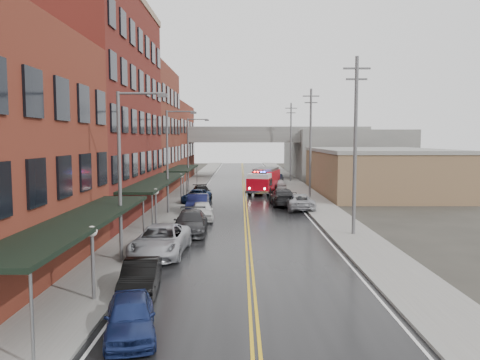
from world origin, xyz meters
name	(u,v)px	position (x,y,z in m)	size (l,w,h in m)	color
ground	(254,322)	(0.00, 0.00, 0.00)	(220.00, 220.00, 0.00)	#2D2B26
road	(245,205)	(0.00, 30.00, 0.01)	(11.00, 160.00, 0.02)	black
sidewalk_left	(172,204)	(-7.30, 30.00, 0.07)	(3.00, 160.00, 0.15)	slate
sidewalk_right	(318,204)	(7.30, 30.00, 0.07)	(3.00, 160.00, 0.15)	slate
curb_left	(189,204)	(-5.65, 30.00, 0.07)	(0.30, 160.00, 0.15)	gray
curb_right	(302,204)	(5.65, 30.00, 0.07)	(0.30, 160.00, 0.15)	gray
brick_building_b	(87,110)	(-13.30, 23.00, 9.00)	(9.00, 20.00, 18.00)	#5D1D18
brick_building_c	(135,131)	(-13.30, 40.50, 7.50)	(9.00, 15.00, 15.00)	brown
brick_building_far	(160,142)	(-13.30, 58.00, 6.00)	(9.00, 20.00, 12.00)	maroon
tan_building	(377,173)	(16.00, 40.00, 2.50)	(14.00, 22.00, 5.00)	#866448
right_far_block	(340,153)	(18.00, 70.00, 4.00)	(18.00, 30.00, 8.00)	slate
awning_0	(81,220)	(-7.49, 4.00, 2.99)	(2.60, 16.00, 3.09)	black
awning_1	(158,181)	(-7.49, 23.00, 2.99)	(2.60, 18.00, 3.09)	black
awning_2	(183,168)	(-7.49, 40.50, 2.99)	(2.60, 13.00, 3.09)	black
globe_lamp_0	(92,246)	(-6.40, 2.00, 2.31)	(0.44, 0.44, 3.12)	#59595B
globe_lamp_1	(156,200)	(-6.40, 16.00, 2.31)	(0.44, 0.44, 3.12)	#59595B
globe_lamp_2	(181,182)	(-6.40, 30.00, 2.31)	(0.44, 0.44, 3.12)	#59595B
street_lamp_0	(124,165)	(-6.55, 8.00, 5.19)	(2.64, 0.22, 9.00)	#59595B
street_lamp_1	(170,155)	(-6.55, 24.00, 5.19)	(2.64, 0.22, 9.00)	#59595B
street_lamp_2	(190,150)	(-6.55, 40.00, 5.19)	(2.64, 0.22, 9.00)	#59595B
utility_pole_0	(355,143)	(7.20, 15.00, 6.31)	(1.80, 0.24, 12.00)	#59595B
utility_pole_1	(310,141)	(7.20, 35.00, 6.31)	(1.80, 0.24, 12.00)	#59595B
utility_pole_2	(291,141)	(7.20, 55.00, 6.31)	(1.80, 0.24, 12.00)	#59595B
overpass	(243,142)	(0.00, 62.00, 5.99)	(40.00, 10.00, 7.50)	slate
fire_truck	(264,180)	(2.40, 40.10, 1.62)	(4.79, 8.57, 2.99)	red
parked_car_left_0	(130,316)	(-4.15, -1.25, 0.69)	(1.62, 4.02, 1.37)	navy
parked_car_left_1	(141,277)	(-4.76, 3.20, 0.69)	(1.46, 4.20, 1.38)	black
parked_car_left_2	(161,240)	(-5.00, 9.69, 0.84)	(2.78, 6.03, 1.68)	#A6A8AE
parked_car_left_3	(190,222)	(-3.95, 15.70, 0.79)	(2.21, 5.44, 1.58)	#262628
parked_car_left_4	(202,211)	(-3.60, 21.20, 0.75)	(1.76, 4.38, 1.49)	silver
parked_car_left_5	(198,204)	(-4.27, 24.64, 0.84)	(1.77, 5.08, 1.68)	#0E1134
parked_car_left_6	(196,196)	(-5.00, 31.25, 0.70)	(2.31, 5.01, 1.39)	#132549
parked_car_left_7	(202,192)	(-4.76, 34.80, 0.71)	(1.99, 4.89, 1.42)	black
parked_car_right_0	(299,202)	(5.00, 26.86, 0.74)	(2.46, 5.33, 1.48)	#9FA1A7
parked_car_right_1	(282,197)	(3.68, 29.80, 0.83)	(2.32, 5.71, 1.66)	black
parked_car_right_2	(278,184)	(4.34, 43.46, 0.73)	(1.73, 4.30, 1.47)	silver
parked_car_right_3	(276,179)	(4.67, 50.23, 0.80)	(1.69, 4.85, 1.60)	black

